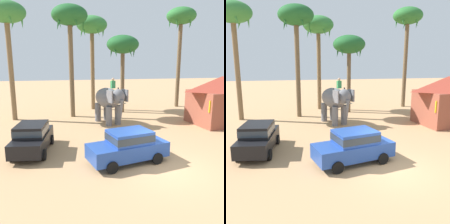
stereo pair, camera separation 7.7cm
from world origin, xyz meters
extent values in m
plane|color=tan|center=(0.00, 0.00, 0.00)|extent=(120.00, 120.00, 0.00)
cube|color=#23479E|center=(-1.55, 1.19, 0.68)|extent=(4.37, 2.55, 0.76)
cube|color=#23479E|center=(-1.46, 1.22, 1.38)|extent=(2.39, 1.98, 0.64)
cube|color=#2D3842|center=(-1.46, 1.22, 1.38)|extent=(2.41, 2.00, 0.35)
cylinder|color=black|center=(-2.61, 0.09, 0.30)|extent=(0.62, 0.31, 0.60)
cylinder|color=black|center=(-2.98, 1.75, 0.30)|extent=(0.62, 0.31, 0.60)
cylinder|color=black|center=(-0.13, 0.64, 0.30)|extent=(0.62, 0.31, 0.60)
cylinder|color=black|center=(-0.50, 2.30, 0.30)|extent=(0.62, 0.31, 0.60)
cube|color=black|center=(-6.49, 3.79, 0.68)|extent=(2.23, 4.29, 0.76)
cube|color=black|center=(-6.51, 3.69, 1.38)|extent=(1.82, 2.29, 0.64)
cube|color=#2D3842|center=(-6.51, 3.69, 1.38)|extent=(1.85, 2.31, 0.35)
cylinder|color=black|center=(-7.17, 5.16, 0.30)|extent=(0.26, 0.62, 0.60)
cylinder|color=black|center=(-5.48, 4.94, 0.30)|extent=(0.26, 0.62, 0.60)
cylinder|color=black|center=(-7.50, 2.64, 0.30)|extent=(0.26, 0.62, 0.60)
cylinder|color=black|center=(-5.82, 2.42, 0.30)|extent=(0.26, 0.62, 0.60)
ellipsoid|color=slate|center=(-0.92, 9.57, 2.15)|extent=(2.55, 3.46, 1.70)
cylinder|color=slate|center=(-0.19, 8.85, 0.80)|extent=(0.52, 0.52, 1.60)
cylinder|color=slate|center=(-1.02, 8.55, 0.80)|extent=(0.52, 0.52, 1.60)
cylinder|color=slate|center=(-0.82, 10.60, 0.80)|extent=(0.52, 0.52, 1.60)
cylinder|color=slate|center=(-1.65, 10.30, 0.80)|extent=(0.52, 0.52, 1.60)
ellipsoid|color=slate|center=(-0.37, 8.04, 2.45)|extent=(1.37, 1.31, 1.20)
cube|color=slate|center=(0.27, 8.38, 2.50)|extent=(0.38, 0.79, 0.96)
cube|color=slate|center=(-1.08, 7.89, 2.50)|extent=(0.38, 0.79, 0.96)
cone|color=slate|center=(-0.22, 7.62, 1.45)|extent=(0.46, 0.46, 1.60)
cone|color=beige|center=(0.01, 7.75, 1.95)|extent=(0.30, 0.57, 0.21)
cone|color=beige|center=(-0.48, 7.58, 1.95)|extent=(0.30, 0.57, 0.21)
cube|color=#338C4C|center=(-0.63, 8.77, 3.35)|extent=(0.40, 0.34, 0.60)
sphere|color=tan|center=(-0.63, 8.77, 3.77)|extent=(0.22, 0.22, 0.22)
cylinder|color=#333338|center=(-0.14, 8.95, 2.80)|extent=(0.12, 0.12, 0.55)
cylinder|color=#333338|center=(-1.12, 8.60, 2.80)|extent=(0.12, 0.12, 0.55)
cylinder|color=brown|center=(8.50, 15.35, 4.94)|extent=(0.44, 0.44, 9.88)
ellipsoid|color=#286B2D|center=(8.50, 15.35, 10.08)|extent=(3.20, 3.20, 1.80)
cone|color=#286B2D|center=(9.70, 15.35, 9.58)|extent=(0.40, 0.92, 1.64)
cone|color=#286B2D|center=(8.88, 16.49, 9.58)|extent=(0.91, 0.57, 1.67)
cone|color=#286B2D|center=(7.53, 16.06, 9.58)|extent=(0.73, 0.83, 1.69)
cone|color=#286B2D|center=(7.53, 14.65, 9.58)|extent=(0.73, 0.83, 1.69)
cone|color=#286B2D|center=(8.88, 14.21, 9.58)|extent=(0.91, 0.57, 1.67)
cylinder|color=brown|center=(-1.29, 15.91, 4.37)|extent=(0.42, 0.42, 8.73)
ellipsoid|color=#337A38|center=(-1.29, 15.91, 8.93)|extent=(3.20, 3.20, 1.80)
cone|color=#337A38|center=(-0.09, 15.91, 8.43)|extent=(0.40, 0.92, 1.64)
cone|color=#337A38|center=(-0.92, 17.05, 8.43)|extent=(0.91, 0.57, 1.67)
cone|color=#337A38|center=(-2.26, 16.62, 8.43)|extent=(0.73, 0.83, 1.69)
cone|color=#337A38|center=(-2.26, 15.21, 8.43)|extent=(0.73, 0.83, 1.69)
cone|color=#337A38|center=(-0.92, 14.77, 8.43)|extent=(0.91, 0.57, 1.67)
cylinder|color=brown|center=(-3.71, 12.64, 4.50)|extent=(0.43, 0.43, 9.01)
ellipsoid|color=#1E5B28|center=(-3.71, 12.64, 9.21)|extent=(3.20, 3.20, 1.80)
cone|color=#1E5B28|center=(-2.51, 12.64, 8.71)|extent=(0.40, 0.92, 1.64)
cone|color=#1E5B28|center=(-3.33, 13.78, 8.71)|extent=(0.91, 0.57, 1.67)
cone|color=#1E5B28|center=(-4.68, 13.34, 8.71)|extent=(0.73, 0.83, 1.69)
cone|color=#1E5B28|center=(-4.68, 11.93, 8.71)|extent=(0.73, 0.83, 1.69)
cone|color=#1E5B28|center=(-3.33, 11.50, 8.71)|extent=(0.91, 0.57, 1.67)
cylinder|color=brown|center=(1.45, 13.63, 3.32)|extent=(0.40, 0.40, 6.64)
ellipsoid|color=#1E5B28|center=(1.45, 13.63, 6.84)|extent=(3.20, 3.20, 1.80)
cone|color=#1E5B28|center=(2.65, 13.63, 6.34)|extent=(0.40, 0.92, 1.64)
cone|color=#1E5B28|center=(1.82, 14.77, 6.34)|extent=(0.91, 0.57, 1.67)
cone|color=#1E5B28|center=(0.48, 14.33, 6.34)|extent=(0.73, 0.83, 1.69)
cone|color=#1E5B28|center=(0.48, 12.92, 6.34)|extent=(0.73, 0.83, 1.69)
cone|color=#1E5B28|center=(1.82, 12.49, 6.34)|extent=(0.91, 0.57, 1.67)
cylinder|color=brown|center=(-8.92, 12.41, 4.51)|extent=(0.43, 0.43, 9.01)
ellipsoid|color=#337A38|center=(-8.92, 12.41, 9.21)|extent=(3.20, 3.20, 1.80)
cone|color=#337A38|center=(-7.72, 12.41, 8.71)|extent=(0.40, 0.92, 1.64)
cone|color=#337A38|center=(-8.54, 13.55, 8.71)|extent=(0.91, 0.57, 1.67)
cone|color=#337A38|center=(-8.54, 11.27, 8.71)|extent=(0.91, 0.57, 1.67)
cube|color=#994C38|center=(8.20, 7.21, 1.40)|extent=(4.63, 3.88, 2.80)
pyramid|color=#9E3828|center=(8.20, 7.21, 3.40)|extent=(5.27, 4.52, 1.20)
cylinder|color=#4C4C51|center=(6.52, 5.52, 1.20)|extent=(0.10, 0.10, 2.40)
cube|color=yellow|center=(6.52, 5.52, 1.85)|extent=(1.00, 0.08, 0.90)
camera|label=1|loc=(-4.85, -10.02, 5.13)|focal=38.26mm
camera|label=2|loc=(-4.78, -10.04, 5.13)|focal=38.26mm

